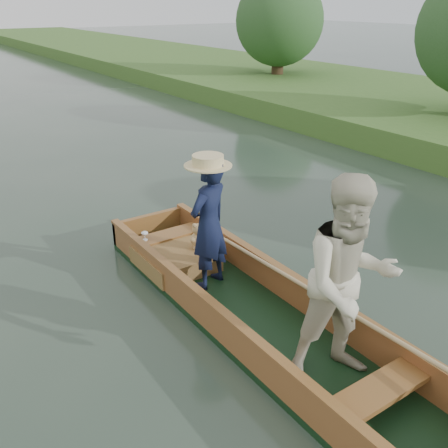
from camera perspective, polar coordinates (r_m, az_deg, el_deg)
ground at (r=5.45m, az=3.63°, el=-11.32°), size 120.00×120.00×0.00m
trees_far at (r=11.54m, az=-23.06°, el=19.38°), size 22.63×12.35×4.49m
punt at (r=4.91m, az=6.29°, el=-6.46°), size 1.22×5.20×1.96m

